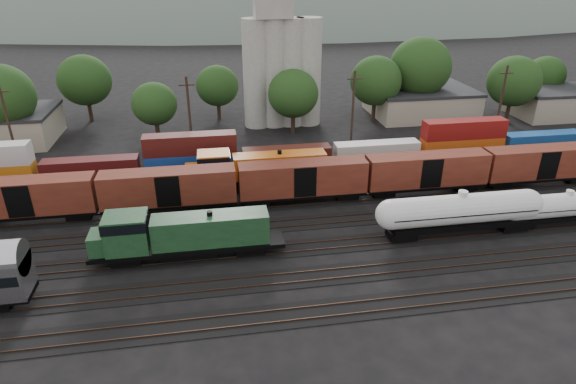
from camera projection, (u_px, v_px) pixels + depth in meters
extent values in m
plane|color=black|center=(301.00, 223.00, 53.16)|extent=(600.00, 600.00, 0.00)
cube|color=black|center=(334.00, 311.00, 39.79)|extent=(180.00, 3.20, 0.08)
cube|color=#382319|center=(337.00, 316.00, 39.11)|extent=(180.00, 0.08, 0.16)
cube|color=#382319|center=(332.00, 304.00, 40.39)|extent=(180.00, 0.08, 0.16)
cube|color=black|center=(321.00, 276.00, 44.24)|extent=(180.00, 3.20, 0.08)
cube|color=#382319|center=(323.00, 279.00, 43.57)|extent=(180.00, 0.08, 0.16)
cube|color=#382319|center=(319.00, 270.00, 44.84)|extent=(180.00, 0.08, 0.16)
cube|color=black|center=(310.00, 247.00, 48.69)|extent=(180.00, 3.20, 0.08)
cube|color=#382319|center=(311.00, 250.00, 48.02)|extent=(180.00, 0.08, 0.16)
cube|color=#382319|center=(308.00, 243.00, 49.29)|extent=(180.00, 0.08, 0.16)
cube|color=black|center=(301.00, 223.00, 53.14)|extent=(180.00, 3.20, 0.08)
cube|color=#382319|center=(302.00, 226.00, 52.47)|extent=(180.00, 0.08, 0.16)
cube|color=#382319|center=(300.00, 219.00, 53.75)|extent=(180.00, 0.08, 0.16)
cube|color=black|center=(293.00, 203.00, 57.59)|extent=(180.00, 3.20, 0.08)
cube|color=#382319|center=(294.00, 205.00, 56.92)|extent=(180.00, 0.08, 0.16)
cube|color=#382319|center=(292.00, 200.00, 58.20)|extent=(180.00, 0.08, 0.16)
cube|color=black|center=(286.00, 186.00, 62.04)|extent=(180.00, 3.20, 0.08)
cube|color=#382319|center=(287.00, 187.00, 61.37)|extent=(180.00, 0.08, 0.16)
cube|color=#382319|center=(286.00, 183.00, 62.65)|extent=(180.00, 0.08, 0.16)
cube|color=black|center=(281.00, 171.00, 66.50)|extent=(180.00, 3.20, 0.08)
cube|color=#382319|center=(281.00, 172.00, 65.82)|extent=(180.00, 0.08, 0.16)
cube|color=#382319|center=(280.00, 168.00, 67.10)|extent=(180.00, 0.08, 0.16)
cube|color=black|center=(189.00, 246.00, 46.36)|extent=(18.37, 3.13, 0.43)
cube|color=black|center=(189.00, 250.00, 46.57)|extent=(5.40, 2.38, 0.86)
cube|color=#1A3E20|center=(211.00, 229.00, 45.96)|extent=(11.02, 2.59, 2.92)
cube|color=#1A3E20|center=(127.00, 233.00, 44.70)|extent=(3.89, 3.13, 3.57)
cube|color=black|center=(125.00, 222.00, 44.21)|extent=(4.00, 3.24, 0.97)
cube|color=#1A3E20|center=(99.00, 242.00, 44.67)|extent=(1.73, 2.59, 1.95)
cylinder|color=black|center=(210.00, 214.00, 45.26)|extent=(0.54, 0.54, 0.54)
cube|color=black|center=(127.00, 257.00, 45.81)|extent=(2.81, 2.16, 0.76)
cube|color=black|center=(250.00, 247.00, 47.53)|extent=(2.81, 2.16, 0.76)
cylinder|color=silver|center=(460.00, 209.00, 49.71)|extent=(15.12, 3.11, 3.11)
sphere|color=silver|center=(391.00, 215.00, 48.60)|extent=(3.11, 3.11, 3.11)
sphere|color=silver|center=(527.00, 204.00, 50.81)|extent=(3.11, 3.11, 3.11)
cylinder|color=silver|center=(463.00, 194.00, 48.94)|extent=(0.97, 0.97, 0.54)
cube|color=black|center=(460.00, 209.00, 49.71)|extent=(15.46, 3.26, 0.09)
cube|color=black|center=(458.00, 223.00, 50.45)|extent=(14.60, 2.36, 0.54)
cube|color=black|center=(401.00, 234.00, 49.82)|extent=(2.79, 2.15, 0.75)
cube|color=black|center=(511.00, 224.00, 51.63)|extent=(2.79, 2.15, 0.75)
cylinder|color=silver|center=(567.00, 205.00, 51.73)|extent=(12.41, 2.56, 2.56)
sphere|color=silver|center=(514.00, 209.00, 50.82)|extent=(2.56, 2.56, 2.56)
cylinder|color=silver|center=(570.00, 192.00, 51.10)|extent=(0.79, 0.79, 0.44)
cube|color=black|center=(567.00, 205.00, 51.73)|extent=(12.70, 2.68, 0.07)
cube|color=black|center=(564.00, 216.00, 52.34)|extent=(11.99, 1.94, 0.44)
cube|color=black|center=(520.00, 224.00, 51.82)|extent=(2.29, 1.76, 0.62)
cube|color=black|center=(262.00, 178.00, 61.00)|extent=(19.41, 3.13, 0.43)
cube|color=black|center=(262.00, 181.00, 61.21)|extent=(5.39, 2.37, 0.86)
cube|color=#CD5C11|center=(280.00, 164.00, 60.62)|extent=(11.65, 2.59, 2.91)
cube|color=#CD5C11|center=(214.00, 166.00, 59.29)|extent=(3.88, 3.13, 3.56)
cube|color=black|center=(214.00, 158.00, 58.80)|extent=(3.99, 3.23, 0.97)
cube|color=#CD5C11|center=(193.00, 174.00, 59.24)|extent=(1.73, 2.59, 1.94)
cylinder|color=black|center=(280.00, 152.00, 59.92)|extent=(0.54, 0.54, 0.54)
cube|color=black|center=(213.00, 186.00, 60.39)|extent=(2.80, 2.16, 0.75)
cube|color=black|center=(309.00, 180.00, 62.21)|extent=(2.80, 2.16, 0.75)
cube|color=black|center=(27.00, 213.00, 52.77)|extent=(15.00, 2.60, 0.40)
cube|color=#5C2216|center=(23.00, 196.00, 51.86)|extent=(15.00, 2.90, 3.80)
cube|color=black|center=(171.00, 203.00, 55.01)|extent=(15.00, 2.60, 0.40)
cube|color=#5C2216|center=(169.00, 186.00, 54.11)|extent=(15.00, 2.90, 3.80)
cube|color=black|center=(303.00, 194.00, 57.26)|extent=(15.00, 2.60, 0.40)
cube|color=#5C2216|center=(303.00, 177.00, 56.36)|extent=(15.00, 2.90, 3.80)
cube|color=black|center=(425.00, 185.00, 59.51)|extent=(15.00, 2.60, 0.40)
cube|color=#5C2216|center=(427.00, 169.00, 58.60)|extent=(15.00, 2.90, 3.80)
cube|color=black|center=(538.00, 177.00, 61.76)|extent=(15.00, 2.60, 0.40)
cube|color=#5C2216|center=(542.00, 162.00, 60.85)|extent=(15.00, 2.90, 3.80)
cube|color=black|center=(281.00, 168.00, 66.30)|extent=(160.00, 2.60, 0.60)
cube|color=#471010|center=(91.00, 168.00, 62.00)|extent=(12.00, 2.40, 2.60)
cube|color=navy|center=(192.00, 162.00, 63.86)|extent=(12.00, 2.40, 2.60)
cube|color=#43120F|center=(190.00, 144.00, 62.74)|extent=(12.00, 2.40, 2.60)
cube|color=#451710|center=(287.00, 157.00, 65.73)|extent=(12.00, 2.40, 2.60)
cube|color=silver|center=(377.00, 151.00, 67.60)|extent=(12.00, 2.40, 2.60)
cube|color=#C15013|center=(461.00, 146.00, 69.47)|extent=(12.00, 2.40, 2.60)
cube|color=maroon|center=(464.00, 129.00, 68.35)|extent=(12.00, 2.40, 2.60)
cube|color=#154994|center=(542.00, 141.00, 71.34)|extent=(12.00, 2.40, 2.60)
cylinder|color=#A6A499|center=(256.00, 74.00, 81.18)|extent=(4.40, 4.40, 18.00)
cylinder|color=#A6A499|center=(274.00, 74.00, 81.62)|extent=(4.40, 4.40, 18.00)
cylinder|color=#A6A499|center=(291.00, 73.00, 82.05)|extent=(4.40, 4.40, 18.00)
cylinder|color=#A6A499|center=(308.00, 73.00, 82.49)|extent=(4.40, 4.40, 18.00)
cube|color=#9E937F|center=(420.00, 102.00, 90.38)|extent=(18.00, 14.00, 4.60)
cube|color=#232326|center=(422.00, 89.00, 89.28)|extent=(18.36, 14.28, 0.50)
cube|color=#9E937F|center=(558.00, 104.00, 89.57)|extent=(16.00, 10.00, 4.60)
cube|color=#232326|center=(561.00, 90.00, 88.47)|extent=(16.32, 10.20, 0.50)
cylinder|color=black|center=(11.00, 135.00, 74.65)|extent=(0.70, 0.70, 3.68)
ellipsoid|color=#224218|center=(0.00, 96.00, 71.98)|extent=(9.98, 9.98, 9.46)
cylinder|color=black|center=(90.00, 112.00, 86.85)|extent=(0.70, 0.70, 3.39)
ellipsoid|color=#224218|center=(85.00, 80.00, 84.39)|extent=(9.21, 9.21, 8.73)
cylinder|color=black|center=(158.00, 130.00, 78.44)|extent=(0.70, 0.70, 2.64)
ellipsoid|color=#224218|center=(154.00, 104.00, 76.53)|extent=(7.16, 7.16, 6.78)
cylinder|color=black|center=(219.00, 111.00, 88.25)|extent=(0.70, 0.70, 2.80)
ellipsoid|color=#224218|center=(217.00, 86.00, 86.22)|extent=(7.60, 7.60, 7.20)
cylinder|color=black|center=(293.00, 124.00, 80.98)|extent=(0.70, 0.70, 3.06)
ellipsoid|color=#224218|center=(293.00, 94.00, 78.77)|extent=(8.30, 8.30, 7.86)
cylinder|color=black|center=(373.00, 112.00, 87.01)|extent=(0.70, 0.70, 3.33)
ellipsoid|color=#224218|center=(376.00, 81.00, 84.60)|extent=(9.05, 9.05, 8.57)
cylinder|color=black|center=(416.00, 104.00, 90.16)|extent=(0.70, 0.70, 4.11)
ellipsoid|color=#224218|center=(420.00, 67.00, 87.18)|extent=(11.16, 11.16, 10.58)
cylinder|color=black|center=(508.00, 113.00, 86.41)|extent=(0.70, 0.70, 3.36)
ellipsoid|color=#224218|center=(514.00, 81.00, 83.97)|extent=(9.12, 9.12, 8.64)
cylinder|color=black|center=(539.00, 99.00, 96.31)|extent=(0.70, 0.70, 2.80)
ellipsoid|color=#224218|center=(545.00, 75.00, 94.28)|extent=(7.61, 7.61, 7.20)
cylinder|color=black|center=(9.00, 127.00, 64.90)|extent=(0.36, 0.36, 12.00)
cube|color=black|center=(0.00, 92.00, 62.83)|extent=(2.20, 0.18, 0.18)
cylinder|color=black|center=(190.00, 119.00, 68.40)|extent=(0.36, 0.36, 12.00)
cube|color=black|center=(187.00, 85.00, 66.33)|extent=(2.20, 0.18, 0.18)
cylinder|color=black|center=(353.00, 111.00, 71.91)|extent=(0.36, 0.36, 12.00)
cube|color=black|center=(355.00, 79.00, 69.84)|extent=(2.20, 0.18, 0.18)
cylinder|color=black|center=(500.00, 104.00, 75.41)|extent=(0.36, 0.36, 12.00)
cube|color=black|center=(506.00, 73.00, 73.34)|extent=(2.20, 0.18, 0.18)
ellipsoid|color=#59665B|center=(286.00, 49.00, 300.28)|extent=(520.00, 286.00, 130.00)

